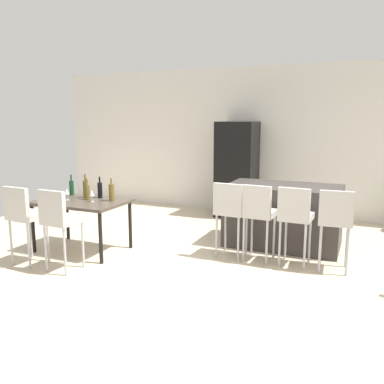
% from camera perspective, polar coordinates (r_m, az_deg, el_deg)
% --- Properties ---
extents(ground_plane, '(10.00, 10.00, 0.00)m').
position_cam_1_polar(ground_plane, '(5.64, 6.47, -9.51)').
color(ground_plane, beige).
extents(back_wall, '(10.00, 0.12, 2.90)m').
position_cam_1_polar(back_wall, '(8.17, 12.80, 6.85)').
color(back_wall, silver).
rests_on(back_wall, ground_plane).
extents(kitchen_island, '(1.66, 0.94, 0.92)m').
position_cam_1_polar(kitchen_island, '(6.29, 12.64, -3.22)').
color(kitchen_island, '#383330').
rests_on(kitchen_island, ground_plane).
extents(bar_chair_left, '(0.42, 0.42, 1.05)m').
position_cam_1_polar(bar_chair_left, '(5.57, 5.41, -2.24)').
color(bar_chair_left, beige).
rests_on(bar_chair_left, ground_plane).
extents(bar_chair_middle, '(0.43, 0.43, 1.05)m').
position_cam_1_polar(bar_chair_middle, '(5.47, 9.27, -2.58)').
color(bar_chair_middle, beige).
rests_on(bar_chair_middle, ground_plane).
extents(bar_chair_right, '(0.42, 0.42, 1.05)m').
position_cam_1_polar(bar_chair_right, '(5.37, 14.24, -2.99)').
color(bar_chair_right, beige).
rests_on(bar_chair_right, ground_plane).
extents(bar_chair_far, '(0.43, 0.43, 1.05)m').
position_cam_1_polar(bar_chair_far, '(5.32, 19.45, -3.39)').
color(bar_chair_far, beige).
rests_on(bar_chair_far, ground_plane).
extents(dining_table, '(1.29, 0.85, 0.74)m').
position_cam_1_polar(dining_table, '(6.07, -15.22, -1.81)').
color(dining_table, '#4C4238').
rests_on(dining_table, ground_plane).
extents(dining_chair_near, '(0.42, 0.42, 1.05)m').
position_cam_1_polar(dining_chair_near, '(5.69, -22.48, -2.72)').
color(dining_chair_near, beige).
rests_on(dining_chair_near, ground_plane).
extents(dining_chair_far, '(0.42, 0.42, 1.05)m').
position_cam_1_polar(dining_chair_far, '(5.30, -18.11, -3.37)').
color(dining_chair_far, beige).
rests_on(dining_chair_far, ground_plane).
extents(wine_bottle_left, '(0.08, 0.08, 0.32)m').
position_cam_1_polar(wine_bottle_left, '(5.91, -11.19, -0.02)').
color(wine_bottle_left, brown).
rests_on(wine_bottle_left, dining_table).
extents(wine_bottle_right, '(0.07, 0.07, 0.32)m').
position_cam_1_polar(wine_bottle_right, '(6.17, -12.76, 0.31)').
color(wine_bottle_right, black).
rests_on(wine_bottle_right, dining_table).
extents(wine_bottle_corner, '(0.07, 0.07, 0.31)m').
position_cam_1_polar(wine_bottle_corner, '(6.08, -14.46, 0.03)').
color(wine_bottle_corner, brown).
rests_on(wine_bottle_corner, dining_table).
extents(wine_bottle_middle, '(0.07, 0.07, 0.35)m').
position_cam_1_polar(wine_bottle_middle, '(6.24, -14.67, 0.47)').
color(wine_bottle_middle, brown).
rests_on(wine_bottle_middle, dining_table).
extents(wine_bottle_end, '(0.07, 0.07, 0.32)m').
position_cam_1_polar(wine_bottle_end, '(6.50, -16.50, 0.62)').
color(wine_bottle_end, '#194723').
rests_on(wine_bottle_end, dining_table).
extents(wine_glass_far, '(0.07, 0.07, 0.17)m').
position_cam_1_polar(wine_glass_far, '(5.90, -13.84, -0.15)').
color(wine_glass_far, silver).
rests_on(wine_glass_far, dining_table).
extents(wine_glass_near, '(0.07, 0.07, 0.17)m').
position_cam_1_polar(wine_glass_near, '(6.08, -20.07, -0.18)').
color(wine_glass_near, silver).
rests_on(wine_glass_near, dining_table).
extents(wine_glass_inner, '(0.07, 0.07, 0.17)m').
position_cam_1_polar(wine_glass_inner, '(6.12, -17.10, 0.05)').
color(wine_glass_inner, silver).
rests_on(wine_glass_inner, dining_table).
extents(refrigerator, '(0.72, 0.68, 1.84)m').
position_cam_1_polar(refrigerator, '(7.99, 6.30, 3.15)').
color(refrigerator, black).
rests_on(refrigerator, ground_plane).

